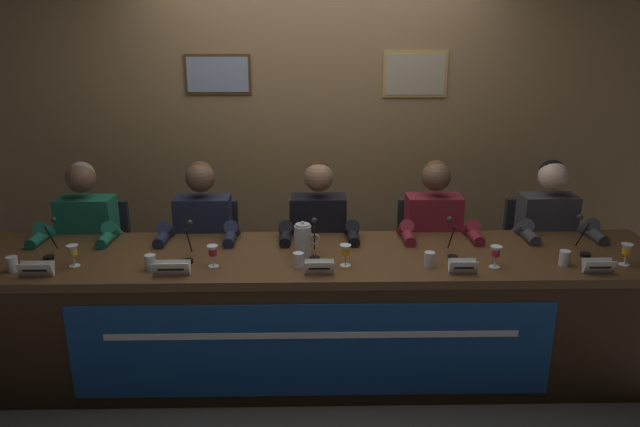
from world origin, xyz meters
TOP-DOWN VIEW (x-y plane):
  - ground_plane at (0.00, 0.00)m, footprint 12.00×12.00m
  - wall_back_panelled at (0.00, 1.27)m, footprint 5.31×0.14m
  - conference_table at (-0.00, -0.12)m, footprint 4.11×0.82m
  - chair_far_left at (-1.52, 0.59)m, footprint 0.44×0.44m
  - panelist_far_left at (-1.52, 0.40)m, footprint 0.51×0.48m
  - nameplate_far_left at (-1.52, -0.30)m, footprint 0.18×0.06m
  - juice_glass_far_left at (-1.37, -0.16)m, footprint 0.06×0.06m
  - water_cup_far_left at (-1.68, -0.23)m, footprint 0.06×0.06m
  - microphone_far_left at (-1.56, -0.01)m, footprint 0.06×0.17m
  - chair_left at (-0.76, 0.59)m, footprint 0.44×0.44m
  - panelist_left at (-0.76, 0.40)m, footprint 0.51×0.48m
  - nameplate_left at (-0.80, -0.30)m, footprint 0.20×0.06m
  - juice_glass_left at (-0.60, -0.18)m, footprint 0.06×0.06m
  - water_cup_left at (-0.94, -0.22)m, footprint 0.06×0.06m
  - microphone_left at (-0.75, -0.08)m, footprint 0.06×0.17m
  - chair_center at (0.00, 0.59)m, footprint 0.44×0.44m
  - panelist_center at (0.00, 0.40)m, footprint 0.51×0.48m
  - nameplate_center at (-0.01, -0.30)m, footprint 0.16×0.06m
  - juice_glass_center at (0.14, -0.18)m, footprint 0.06×0.06m
  - water_cup_center at (-0.12, -0.20)m, footprint 0.06×0.06m
  - microphone_center at (-0.03, -0.06)m, footprint 0.06×0.17m
  - chair_right at (0.76, 0.59)m, footprint 0.44×0.44m
  - panelist_right at (0.76, 0.40)m, footprint 0.51×0.48m
  - nameplate_right at (0.77, -0.31)m, footprint 0.15×0.06m
  - juice_glass_right at (0.97, -0.22)m, footprint 0.06×0.06m
  - water_cup_right at (0.60, -0.20)m, footprint 0.06×0.06m
  - microphone_right at (0.76, -0.05)m, footprint 0.06×0.17m
  - chair_far_right at (1.52, 0.59)m, footprint 0.44×0.44m
  - panelist_far_right at (1.52, 0.40)m, footprint 0.51×0.48m
  - nameplate_far_right at (1.50, -0.32)m, footprint 0.17×0.06m
  - juice_glass_far_right at (1.71, -0.20)m, footprint 0.06×0.06m
  - water_cup_far_right at (1.37, -0.20)m, footprint 0.06×0.06m
  - microphone_far_right at (1.55, -0.03)m, footprint 0.06×0.17m
  - water_pitcher_central at (-0.10, -0.02)m, footprint 0.15×0.10m

SIDE VIEW (x-z plane):
  - ground_plane at x=0.00m, z-range 0.00..0.00m
  - chair_far_left at x=-1.52m, z-range -0.02..0.87m
  - chair_left at x=-0.76m, z-range -0.02..0.87m
  - chair_center at x=0.00m, z-range -0.02..0.87m
  - chair_right at x=0.76m, z-range -0.02..0.87m
  - chair_far_right at x=1.52m, z-range -0.02..0.87m
  - conference_table at x=0.00m, z-range 0.15..0.91m
  - panelist_far_left at x=-1.52m, z-range 0.10..1.31m
  - panelist_left at x=-0.76m, z-range 0.10..1.31m
  - panelist_center at x=0.00m, z-range 0.10..1.31m
  - panelist_right at x=0.76m, z-range 0.10..1.31m
  - panelist_far_right at x=1.52m, z-range 0.10..1.31m
  - water_cup_far_left at x=-1.68m, z-range 0.75..0.84m
  - water_cup_left at x=-0.94m, z-range 0.75..0.84m
  - water_cup_center at x=-0.12m, z-range 0.75..0.84m
  - water_cup_right at x=0.60m, z-range 0.75..0.84m
  - water_cup_far_right at x=1.37m, z-range 0.75..0.84m
  - nameplate_far_right at x=1.50m, z-range 0.76..0.84m
  - nameplate_center at x=-0.01m, z-range 0.76..0.84m
  - nameplate_right at x=0.77m, z-range 0.76..0.84m
  - nameplate_far_left at x=-1.52m, z-range 0.76..0.84m
  - nameplate_left at x=-0.80m, z-range 0.76..0.84m
  - microphone_far_left at x=-1.56m, z-range 0.72..0.94m
  - microphone_left at x=-0.75m, z-range 0.72..0.94m
  - microphone_center at x=-0.03m, z-range 0.72..0.94m
  - microphone_right at x=0.76m, z-range 0.72..0.94m
  - microphone_far_right at x=1.55m, z-range 0.72..0.94m
  - juice_glass_far_left at x=-1.37m, z-range 0.78..0.91m
  - juice_glass_left at x=-0.60m, z-range 0.78..0.91m
  - juice_glass_center at x=0.14m, z-range 0.78..0.91m
  - juice_glass_right at x=0.97m, z-range 0.78..0.91m
  - juice_glass_far_right at x=1.71m, z-range 0.78..0.91m
  - water_pitcher_central at x=-0.10m, z-range 0.75..0.96m
  - wall_back_panelled at x=0.00m, z-range 0.00..2.60m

